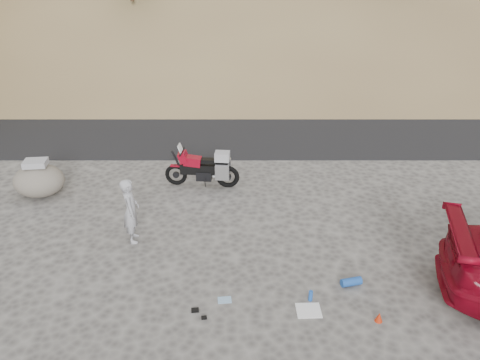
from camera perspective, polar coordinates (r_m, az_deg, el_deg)
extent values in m
plane|color=#474441|center=(10.92, -4.98, -9.47)|extent=(140.00, 140.00, 0.00)
cube|color=black|center=(18.93, -2.85, 6.73)|extent=(120.00, 7.00, 0.05)
torus|color=black|center=(14.04, -7.80, 0.64)|extent=(0.67, 0.18, 0.66)
cylinder|color=black|center=(14.04, -7.80, 0.64)|extent=(0.20, 0.08, 0.20)
torus|color=black|center=(13.79, -1.51, 0.41)|extent=(0.71, 0.20, 0.70)
cylinder|color=black|center=(13.79, -1.51, 0.41)|extent=(0.23, 0.10, 0.22)
cylinder|color=black|center=(13.87, -7.57, 2.01)|extent=(0.38, 0.09, 0.81)
cylinder|color=black|center=(13.69, -7.09, 3.43)|extent=(0.10, 0.62, 0.04)
cube|color=black|center=(13.80, -4.82, 1.35)|extent=(1.21, 0.34, 0.30)
cube|color=black|center=(13.87, -4.38, 0.59)|extent=(0.47, 0.34, 0.28)
cube|color=maroon|center=(13.74, -5.81, 2.33)|extent=(0.55, 0.34, 0.31)
cube|color=maroon|center=(13.74, -6.93, 2.82)|extent=(0.33, 0.36, 0.35)
cube|color=silver|center=(13.66, -7.28, 3.82)|extent=(0.14, 0.31, 0.25)
cube|color=black|center=(13.65, -3.83, 2.34)|extent=(0.57, 0.27, 0.12)
cube|color=black|center=(13.62, -2.25, 2.13)|extent=(0.36, 0.21, 0.10)
cube|color=silver|center=(13.47, -2.20, 0.90)|extent=(0.41, 0.15, 0.45)
cube|color=silver|center=(13.93, -1.94, 1.82)|extent=(0.41, 0.15, 0.45)
cube|color=#97979C|center=(13.54, -2.18, 2.90)|extent=(0.45, 0.37, 0.26)
cube|color=maroon|center=(13.91, -7.88, 1.75)|extent=(0.31, 0.15, 0.04)
cylinder|color=black|center=(13.78, -4.27, -0.38)|extent=(0.04, 0.21, 0.36)
cylinder|color=silver|center=(13.66, -2.41, 0.44)|extent=(0.46, 0.13, 0.13)
imported|color=#97979C|center=(11.79, -12.75, -7.09)|extent=(0.49, 0.66, 1.63)
ellipsoid|color=#57514A|center=(14.44, -23.29, -0.07)|extent=(1.53, 1.35, 0.92)
cube|color=#97979C|center=(14.22, -23.68, 1.92)|extent=(0.70, 0.57, 0.18)
cube|color=white|center=(9.62, 8.36, -15.45)|extent=(0.49, 0.44, 0.02)
cylinder|color=#1A49A0|center=(10.33, 13.41, -11.98)|extent=(0.47, 0.28, 0.18)
cylinder|color=#1A49A0|center=(9.79, 8.60, -13.78)|extent=(0.09, 0.09, 0.23)
cone|color=#B3270B|center=(9.62, 16.59, -15.72)|extent=(0.17, 0.17, 0.20)
cube|color=black|center=(9.55, -5.50, -15.52)|extent=(0.16, 0.12, 0.04)
cube|color=black|center=(9.39, -4.40, -16.38)|extent=(0.12, 0.09, 0.04)
cube|color=#7FA5C4|center=(9.76, -1.89, -14.40)|extent=(0.30, 0.23, 0.01)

